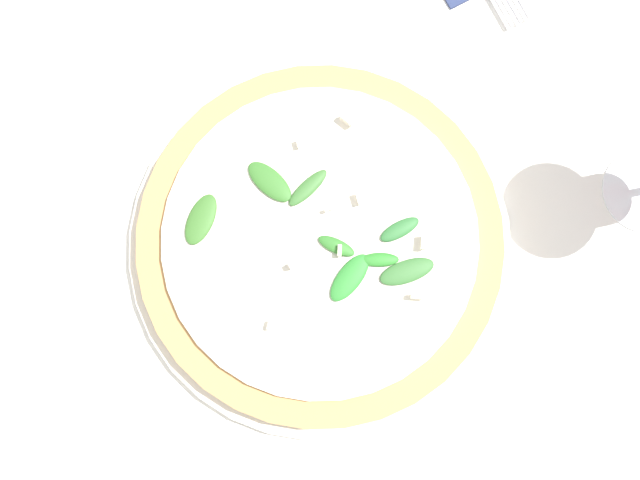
# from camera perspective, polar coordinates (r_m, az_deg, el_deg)

# --- Properties ---
(ground_plane) EXTENTS (6.00, 6.00, 0.00)m
(ground_plane) POSITION_cam_1_polar(r_m,az_deg,el_deg) (0.65, 2.31, 3.68)
(ground_plane) COLOR silver
(pizza_arugula_main) EXTENTS (0.32, 0.32, 0.05)m
(pizza_arugula_main) POSITION_cam_1_polar(r_m,az_deg,el_deg) (0.62, 0.00, -0.19)
(pizza_arugula_main) COLOR silver
(pizza_arugula_main) RESTS_ON ground_plane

